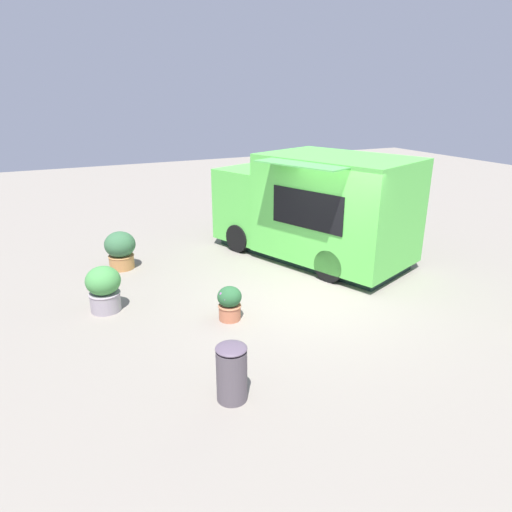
# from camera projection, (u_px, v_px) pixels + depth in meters

# --- Properties ---
(ground_plane) EXTENTS (40.00, 40.00, 0.00)m
(ground_plane) POSITION_uv_depth(u_px,v_px,m) (308.00, 296.00, 9.31)
(ground_plane) COLOR gray
(food_truck) EXTENTS (3.79, 5.38, 2.59)m
(food_truck) POSITION_uv_depth(u_px,v_px,m) (314.00, 209.00, 11.12)
(food_truck) COLOR #5CCD4E
(food_truck) RESTS_ON ground_plane
(planter_flowering_near) EXTENTS (0.71, 0.71, 0.90)m
(planter_flowering_near) POSITION_uv_depth(u_px,v_px,m) (120.00, 249.00, 10.63)
(planter_flowering_near) COLOR #B57A44
(planter_flowering_near) RESTS_ON ground_plane
(planter_flowering_far) EXTENTS (0.45, 0.45, 0.64)m
(planter_flowering_far) POSITION_uv_depth(u_px,v_px,m) (230.00, 303.00, 8.25)
(planter_flowering_far) COLOR #BC6B4B
(planter_flowering_far) RESTS_ON ground_plane
(planter_flowering_side) EXTENTS (0.65, 0.65, 0.89)m
(planter_flowering_side) POSITION_uv_depth(u_px,v_px,m) (104.00, 288.00, 8.55)
(planter_flowering_side) COLOR gray
(planter_flowering_side) RESTS_ON ground_plane
(trash_bin) EXTENTS (0.43, 0.43, 0.83)m
(trash_bin) POSITION_uv_depth(u_px,v_px,m) (232.00, 372.00, 6.05)
(trash_bin) COLOR #554C53
(trash_bin) RESTS_ON ground_plane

